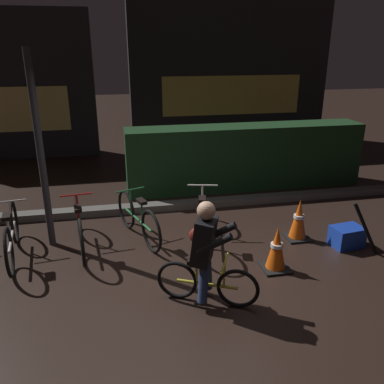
{
  "coord_description": "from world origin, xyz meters",
  "views": [
    {
      "loc": [
        -0.8,
        -4.39,
        2.79
      ],
      "look_at": [
        0.2,
        0.6,
        0.9
      ],
      "focal_mm": 37.32,
      "sensor_mm": 36.0,
      "label": 1
    }
  ],
  "objects_px": {
    "parked_bike_center_right": "(138,219)",
    "parked_bike_right_mid": "(202,218)",
    "parked_bike_center_left": "(80,227)",
    "parked_bike_left_mid": "(12,235)",
    "traffic_cone_near": "(277,249)",
    "traffic_cone_far": "(299,220)",
    "street_post": "(41,154)",
    "blue_crate": "(347,237)",
    "closed_umbrella": "(365,228)",
    "cyclist": "(206,253)"
  },
  "relations": [
    {
      "from": "parked_bike_right_mid",
      "to": "cyclist",
      "type": "distance_m",
      "value": 1.56
    },
    {
      "from": "blue_crate",
      "to": "closed_umbrella",
      "type": "xyz_separation_m",
      "value": [
        0.1,
        -0.25,
        0.24
      ]
    },
    {
      "from": "parked_bike_center_left",
      "to": "blue_crate",
      "type": "bearing_deg",
      "value": -106.99
    },
    {
      "from": "parked_bike_right_mid",
      "to": "parked_bike_left_mid",
      "type": "bearing_deg",
      "value": 103.24
    },
    {
      "from": "blue_crate",
      "to": "traffic_cone_near",
      "type": "bearing_deg",
      "value": -162.51
    },
    {
      "from": "blue_crate",
      "to": "traffic_cone_far",
      "type": "bearing_deg",
      "value": 148.42
    },
    {
      "from": "street_post",
      "to": "cyclist",
      "type": "distance_m",
      "value": 2.73
    },
    {
      "from": "parked_bike_center_right",
      "to": "closed_umbrella",
      "type": "relative_size",
      "value": 1.75
    },
    {
      "from": "parked_bike_right_mid",
      "to": "traffic_cone_far",
      "type": "bearing_deg",
      "value": -86.25
    },
    {
      "from": "cyclist",
      "to": "traffic_cone_far",
      "type": "bearing_deg",
      "value": 61.52
    },
    {
      "from": "parked_bike_center_right",
      "to": "closed_umbrella",
      "type": "distance_m",
      "value": 3.26
    },
    {
      "from": "parked_bike_center_left",
      "to": "closed_umbrella",
      "type": "xyz_separation_m",
      "value": [
        3.91,
        -0.94,
        0.05
      ]
    },
    {
      "from": "parked_bike_left_mid",
      "to": "blue_crate",
      "type": "relative_size",
      "value": 3.67
    },
    {
      "from": "street_post",
      "to": "parked_bike_left_mid",
      "type": "distance_m",
      "value": 1.18
    },
    {
      "from": "parked_bike_center_right",
      "to": "parked_bike_right_mid",
      "type": "xyz_separation_m",
      "value": [
        0.94,
        -0.23,
        0.03
      ]
    },
    {
      "from": "parked_bike_right_mid",
      "to": "cyclist",
      "type": "height_order",
      "value": "cyclist"
    },
    {
      "from": "parked_bike_left_mid",
      "to": "parked_bike_right_mid",
      "type": "distance_m",
      "value": 2.67
    },
    {
      "from": "parked_bike_left_mid",
      "to": "traffic_cone_near",
      "type": "height_order",
      "value": "parked_bike_left_mid"
    },
    {
      "from": "parked_bike_right_mid",
      "to": "cyclist",
      "type": "relative_size",
      "value": 1.35
    },
    {
      "from": "parked_bike_center_left",
      "to": "traffic_cone_far",
      "type": "distance_m",
      "value": 3.23
    },
    {
      "from": "traffic_cone_near",
      "to": "traffic_cone_far",
      "type": "height_order",
      "value": "traffic_cone_far"
    },
    {
      "from": "traffic_cone_near",
      "to": "blue_crate",
      "type": "relative_size",
      "value": 1.38
    },
    {
      "from": "street_post",
      "to": "closed_umbrella",
      "type": "bearing_deg",
      "value": -14.83
    },
    {
      "from": "traffic_cone_near",
      "to": "cyclist",
      "type": "bearing_deg",
      "value": -154.86
    },
    {
      "from": "parked_bike_center_left",
      "to": "parked_bike_right_mid",
      "type": "height_order",
      "value": "parked_bike_right_mid"
    },
    {
      "from": "parked_bike_center_right",
      "to": "blue_crate",
      "type": "xyz_separation_m",
      "value": [
        2.97,
        -0.84,
        -0.18
      ]
    },
    {
      "from": "parked_bike_left_mid",
      "to": "closed_umbrella",
      "type": "height_order",
      "value": "closed_umbrella"
    },
    {
      "from": "parked_bike_center_left",
      "to": "cyclist",
      "type": "relative_size",
      "value": 1.29
    },
    {
      "from": "cyclist",
      "to": "closed_umbrella",
      "type": "relative_size",
      "value": 1.47
    },
    {
      "from": "traffic_cone_near",
      "to": "cyclist",
      "type": "distance_m",
      "value": 1.23
    },
    {
      "from": "parked_bike_left_mid",
      "to": "cyclist",
      "type": "relative_size",
      "value": 1.3
    },
    {
      "from": "parked_bike_center_left",
      "to": "traffic_cone_near",
      "type": "distance_m",
      "value": 2.77
    },
    {
      "from": "parked_bike_center_left",
      "to": "parked_bike_left_mid",
      "type": "bearing_deg",
      "value": 88.96
    },
    {
      "from": "traffic_cone_near",
      "to": "traffic_cone_far",
      "type": "bearing_deg",
      "value": 48.83
    },
    {
      "from": "parked_bike_center_right",
      "to": "parked_bike_right_mid",
      "type": "height_order",
      "value": "parked_bike_right_mid"
    },
    {
      "from": "street_post",
      "to": "blue_crate",
      "type": "bearing_deg",
      "value": -11.97
    },
    {
      "from": "street_post",
      "to": "traffic_cone_near",
      "type": "height_order",
      "value": "street_post"
    },
    {
      "from": "parked_bike_left_mid",
      "to": "cyclist",
      "type": "bearing_deg",
      "value": -130.23
    },
    {
      "from": "traffic_cone_near",
      "to": "blue_crate",
      "type": "bearing_deg",
      "value": 17.49
    },
    {
      "from": "closed_umbrella",
      "to": "parked_bike_left_mid",
      "type": "bearing_deg",
      "value": 2.97
    },
    {
      "from": "cyclist",
      "to": "parked_bike_left_mid",
      "type": "bearing_deg",
      "value": 173.1
    },
    {
      "from": "parked_bike_center_right",
      "to": "parked_bike_right_mid",
      "type": "relative_size",
      "value": 0.89
    },
    {
      "from": "street_post",
      "to": "parked_bike_center_right",
      "type": "relative_size",
      "value": 1.85
    },
    {
      "from": "parked_bike_right_mid",
      "to": "parked_bike_center_right",
      "type": "bearing_deg",
      "value": 89.17
    },
    {
      "from": "street_post",
      "to": "parked_bike_center_left",
      "type": "xyz_separation_m",
      "value": [
        0.43,
        -0.21,
        -1.04
      ]
    },
    {
      "from": "street_post",
      "to": "traffic_cone_near",
      "type": "distance_m",
      "value": 3.43
    },
    {
      "from": "street_post",
      "to": "traffic_cone_far",
      "type": "bearing_deg",
      "value": -8.3
    },
    {
      "from": "parked_bike_right_mid",
      "to": "closed_umbrella",
      "type": "xyz_separation_m",
      "value": [
        2.13,
        -0.85,
        0.03
      ]
    },
    {
      "from": "parked_bike_left_mid",
      "to": "parked_bike_center_left",
      "type": "relative_size",
      "value": 1.0
    },
    {
      "from": "parked_bike_right_mid",
      "to": "street_post",
      "type": "bearing_deg",
      "value": 95.49
    }
  ]
}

